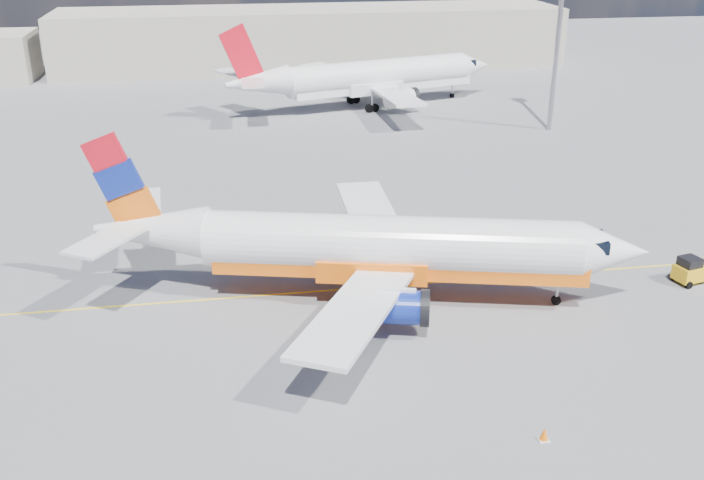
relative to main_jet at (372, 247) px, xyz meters
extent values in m
plane|color=slate|center=(0.47, -1.71, -3.14)|extent=(240.00, 240.00, 0.00)
cube|color=yellow|center=(0.47, 1.29, -3.13)|extent=(70.00, 0.15, 0.01)
cube|color=beige|center=(5.47, 73.29, 0.86)|extent=(70.00, 14.00, 8.00)
cylinder|color=white|center=(0.95, -0.24, 0.21)|extent=(20.60, 8.15, 3.16)
cone|color=white|center=(12.65, -3.25, 0.21)|extent=(4.39, 3.99, 3.16)
cone|color=white|center=(-12.11, 3.11, 0.54)|extent=(7.05, 4.53, 3.00)
cube|color=black|center=(11.39, -2.93, 0.72)|extent=(2.06, 2.46, 0.65)
cube|color=orange|center=(1.40, -0.36, -0.86)|extent=(20.46, 7.61, 1.12)
cube|color=white|center=(1.21, 6.41, -0.63)|extent=(3.05, 11.18, 0.75)
cube|color=white|center=(-2.02, -6.20, -0.63)|extent=(7.93, 11.23, 0.75)
cylinder|color=navy|center=(2.44, 3.69, -1.51)|extent=(3.68, 2.54, 1.77)
cylinder|color=navy|center=(0.36, -4.41, -1.51)|extent=(3.68, 2.54, 1.77)
cylinder|color=black|center=(3.88, 3.32, -1.51)|extent=(0.94, 2.01, 1.95)
cylinder|color=black|center=(1.80, -4.78, -1.51)|extent=(0.94, 2.01, 1.95)
cube|color=orange|center=(-13.46, 3.46, 3.37)|extent=(4.30, 1.36, 5.80)
cube|color=white|center=(-12.72, 6.34, 1.14)|extent=(2.33, 4.77, 0.17)
cube|color=white|center=(-14.20, 0.58, 1.14)|extent=(4.22, 5.02, 0.17)
cylinder|color=#97979F|center=(9.95, -2.56, -1.97)|extent=(0.20, 0.20, 1.95)
cylinder|color=black|center=(9.95, -2.56, -2.88)|extent=(0.56, 0.35, 0.52)
cylinder|color=black|center=(-0.30, 2.38, -2.72)|extent=(0.90, 0.55, 0.84)
cylinder|color=black|center=(-1.41, -1.94, -2.72)|extent=(0.90, 0.55, 0.84)
cylinder|color=white|center=(9.78, 46.99, 0.41)|extent=(21.76, 9.24, 3.35)
cone|color=white|center=(22.09, 50.55, 0.41)|extent=(4.72, 4.31, 3.35)
cone|color=white|center=(-3.94, 43.02, 0.76)|extent=(7.51, 4.97, 3.18)
cube|color=black|center=(20.77, 50.17, 0.95)|extent=(2.24, 2.64, 0.69)
cube|color=white|center=(10.26, 47.13, -0.72)|extent=(21.59, 8.68, 1.18)
cube|color=white|center=(6.45, 53.21, -0.48)|extent=(8.66, 11.81, 0.79)
cube|color=white|center=(10.28, 39.95, -0.48)|extent=(3.59, 11.94, 0.79)
cylinder|color=white|center=(9.02, 51.39, -1.41)|extent=(3.93, 2.78, 1.87)
cylinder|color=white|center=(11.49, 42.87, -1.41)|extent=(3.93, 2.78, 1.87)
cylinder|color=black|center=(10.54, 51.83, -1.41)|extent=(1.05, 2.12, 2.07)
cylinder|color=black|center=(13.00, 43.31, -1.41)|extent=(1.05, 2.12, 2.07)
cube|color=red|center=(-5.36, 42.61, 3.76)|extent=(4.53, 1.57, 6.15)
cube|color=white|center=(-6.24, 45.64, 1.40)|extent=(4.56, 5.30, 0.18)
cube|color=white|center=(-4.49, 39.58, 1.40)|extent=(2.33, 5.00, 0.18)
cylinder|color=#97979F|center=(19.25, 49.73, -1.90)|extent=(0.22, 0.22, 2.07)
cylinder|color=black|center=(19.25, 49.73, -2.86)|extent=(0.60, 0.38, 0.55)
cylinder|color=black|center=(7.23, 48.72, -2.69)|extent=(0.96, 0.61, 0.89)
cylinder|color=black|center=(8.55, 44.17, -2.69)|extent=(0.96, 0.61, 0.89)
cylinder|color=black|center=(18.10, -0.74, -2.92)|extent=(0.47, 0.27, 0.44)
cylinder|color=black|center=(18.39, -1.94, -2.92)|extent=(0.47, 0.27, 0.44)
cylinder|color=black|center=(19.83, -0.33, -2.92)|extent=(0.47, 0.27, 0.44)
cube|color=yellow|center=(19.11, -1.14, -2.47)|extent=(2.53, 1.74, 0.89)
cube|color=black|center=(18.68, -1.24, -1.76)|extent=(1.28, 1.28, 0.53)
cube|color=white|center=(4.54, -14.00, -3.12)|extent=(0.43, 0.43, 0.04)
cone|color=orange|center=(4.54, -14.00, -2.81)|extent=(0.37, 0.37, 0.56)
cylinder|color=#97979F|center=(24.73, 33.80, 7.62)|extent=(0.47, 0.47, 21.51)
camera|label=1|loc=(-7.75, -39.06, 17.02)|focal=40.00mm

